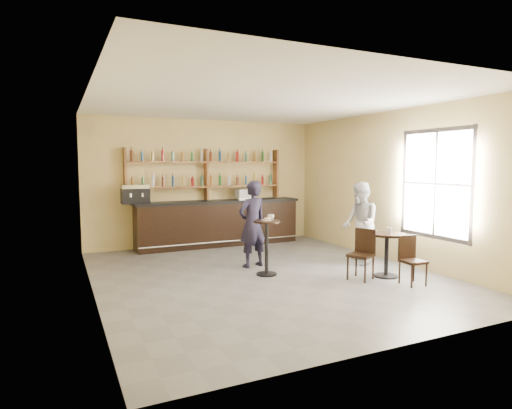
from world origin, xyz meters
name	(u,v)px	position (x,y,z in m)	size (l,w,h in m)	color
floor	(264,275)	(0.00, 0.00, 0.00)	(7.00, 7.00, 0.00)	slate
ceiling	(265,101)	(0.00, 0.00, 3.20)	(7.00, 7.00, 0.00)	white
wall_back	(205,182)	(0.00, 3.50, 1.60)	(7.00, 7.00, 0.00)	#D1B877
wall_front	(404,207)	(0.00, -3.50, 1.60)	(7.00, 7.00, 0.00)	#D1B877
wall_left	(90,195)	(-3.00, 0.00, 1.60)	(7.00, 7.00, 0.00)	#D1B877
wall_right	(390,186)	(3.00, 0.00, 1.60)	(7.00, 7.00, 0.00)	#D1B877
window_pane	(435,184)	(2.99, -1.20, 1.70)	(2.00, 2.00, 0.00)	white
window_frame	(435,184)	(2.99, -1.20, 1.70)	(0.04, 1.70, 2.10)	black
shelf_unit	(206,174)	(0.00, 3.37, 1.81)	(4.00, 0.26, 1.40)	brown
liquor_bottles	(206,168)	(0.00, 3.37, 1.98)	(3.68, 0.10, 1.00)	#8C5919
bar_counter	(218,223)	(0.24, 3.15, 0.58)	(4.26, 0.83, 1.15)	black
espresso_machine	(135,194)	(-1.82, 3.15, 1.37)	(0.62, 0.40, 0.44)	black
pastry_case	(245,194)	(0.97, 3.15, 1.29)	(0.45, 0.36, 0.27)	silver
pedestal_table	(267,248)	(0.04, -0.01, 0.52)	(0.50, 0.50, 1.03)	black
napkin	(267,220)	(0.04, -0.01, 1.03)	(0.15, 0.15, 0.00)	white
donut	(267,219)	(0.05, -0.02, 1.06)	(0.13, 0.13, 0.04)	#C38947
cup_pedestal	(271,217)	(0.18, 0.09, 1.08)	(0.12, 0.12, 0.09)	white
man_main	(252,224)	(0.07, 0.69, 0.87)	(0.64, 0.42, 1.74)	black
cafe_table	(386,255)	(1.97, -1.07, 0.41)	(0.64, 0.64, 0.81)	black
cup_cafe	(389,230)	(2.02, -1.07, 0.86)	(0.10, 0.10, 0.10)	white
chair_west	(361,255)	(1.42, -1.02, 0.45)	(0.39, 0.39, 0.90)	black
chair_south	(413,261)	(2.02, -1.67, 0.42)	(0.36, 0.36, 0.84)	black
patron_second	(360,223)	(2.18, -0.04, 0.86)	(0.83, 0.65, 1.71)	#ADAEB3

